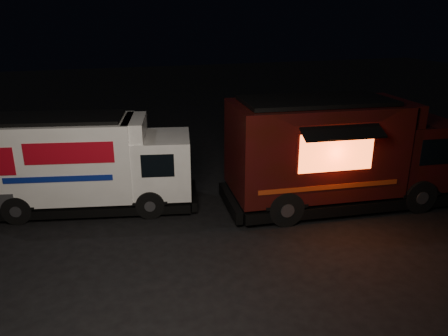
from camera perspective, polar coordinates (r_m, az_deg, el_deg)
ground at (r=11.14m, az=-4.41°, el=-9.58°), size 80.00×80.00×0.00m
white_truck at (r=13.10m, az=-17.15°, el=0.66°), size 6.37×3.35×2.75m
red_truck at (r=13.24m, az=15.09°, el=2.08°), size 7.12×3.27×3.20m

